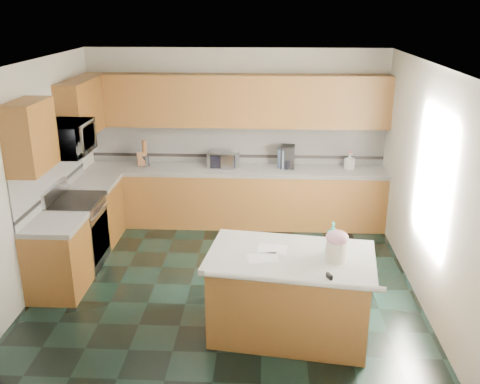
{
  "coord_description": "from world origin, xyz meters",
  "views": [
    {
      "loc": [
        0.46,
        -5.86,
        3.33
      ],
      "look_at": [
        0.15,
        0.35,
        1.12
      ],
      "focal_mm": 40.0,
      "sensor_mm": 36.0,
      "label": 1
    }
  ],
  "objects_px": {
    "knife_block": "(141,159)",
    "toaster_oven": "(223,160)",
    "treat_jar": "(336,251)",
    "island_base": "(289,297)",
    "island_top": "(291,257)",
    "soap_bottle_island": "(333,239)",
    "coffee_maker": "(288,157)"
  },
  "relations": [
    {
      "from": "coffee_maker",
      "to": "island_base",
      "type": "bearing_deg",
      "value": -86.68
    },
    {
      "from": "island_top",
      "to": "soap_bottle_island",
      "type": "bearing_deg",
      "value": 12.61
    },
    {
      "from": "island_base",
      "to": "soap_bottle_island",
      "type": "xyz_separation_m",
      "value": [
        0.41,
        0.03,
        0.66
      ]
    },
    {
      "from": "island_base",
      "to": "toaster_oven",
      "type": "xyz_separation_m",
      "value": [
        -0.93,
        3.01,
        0.61
      ]
    },
    {
      "from": "island_base",
      "to": "coffee_maker",
      "type": "distance_m",
      "value": 3.11
    },
    {
      "from": "island_base",
      "to": "island_top",
      "type": "distance_m",
      "value": 0.46
    },
    {
      "from": "treat_jar",
      "to": "coffee_maker",
      "type": "xyz_separation_m",
      "value": [
        -0.37,
        3.14,
        0.07
      ]
    },
    {
      "from": "coffee_maker",
      "to": "soap_bottle_island",
      "type": "bearing_deg",
      "value": -78.83
    },
    {
      "from": "treat_jar",
      "to": "coffee_maker",
      "type": "bearing_deg",
      "value": 91.94
    },
    {
      "from": "island_top",
      "to": "coffee_maker",
      "type": "xyz_separation_m",
      "value": [
        0.07,
        3.04,
        0.21
      ]
    },
    {
      "from": "toaster_oven",
      "to": "treat_jar",
      "type": "bearing_deg",
      "value": -48.65
    },
    {
      "from": "knife_block",
      "to": "toaster_oven",
      "type": "distance_m",
      "value": 1.28
    },
    {
      "from": "island_top",
      "to": "knife_block",
      "type": "height_order",
      "value": "knife_block"
    },
    {
      "from": "treat_jar",
      "to": "toaster_oven",
      "type": "distance_m",
      "value": 3.4
    },
    {
      "from": "island_top",
      "to": "toaster_oven",
      "type": "height_order",
      "value": "toaster_oven"
    },
    {
      "from": "soap_bottle_island",
      "to": "treat_jar",
      "type": "bearing_deg",
      "value": -77.85
    },
    {
      "from": "island_base",
      "to": "island_top",
      "type": "bearing_deg",
      "value": 0.0
    },
    {
      "from": "soap_bottle_island",
      "to": "knife_block",
      "type": "height_order",
      "value": "soap_bottle_island"
    },
    {
      "from": "knife_block",
      "to": "toaster_oven",
      "type": "height_order",
      "value": "toaster_oven"
    },
    {
      "from": "soap_bottle_island",
      "to": "knife_block",
      "type": "bearing_deg",
      "value": 133.51
    },
    {
      "from": "soap_bottle_island",
      "to": "coffee_maker",
      "type": "bearing_deg",
      "value": 98.67
    },
    {
      "from": "treat_jar",
      "to": "soap_bottle_island",
      "type": "bearing_deg",
      "value": 95.26
    },
    {
      "from": "island_base",
      "to": "treat_jar",
      "type": "distance_m",
      "value": 0.75
    },
    {
      "from": "toaster_oven",
      "to": "coffee_maker",
      "type": "distance_m",
      "value": 0.99
    },
    {
      "from": "island_top",
      "to": "coffee_maker",
      "type": "height_order",
      "value": "coffee_maker"
    },
    {
      "from": "knife_block",
      "to": "toaster_oven",
      "type": "bearing_deg",
      "value": -17.64
    },
    {
      "from": "treat_jar",
      "to": "soap_bottle_island",
      "type": "relative_size",
      "value": 0.62
    },
    {
      "from": "island_base",
      "to": "soap_bottle_island",
      "type": "distance_m",
      "value": 0.78
    },
    {
      "from": "treat_jar",
      "to": "toaster_oven",
      "type": "height_order",
      "value": "toaster_oven"
    },
    {
      "from": "island_base",
      "to": "treat_jar",
      "type": "relative_size",
      "value": 7.42
    },
    {
      "from": "island_base",
      "to": "coffee_maker",
      "type": "relative_size",
      "value": 4.5
    },
    {
      "from": "island_base",
      "to": "knife_block",
      "type": "relative_size",
      "value": 7.28
    }
  ]
}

